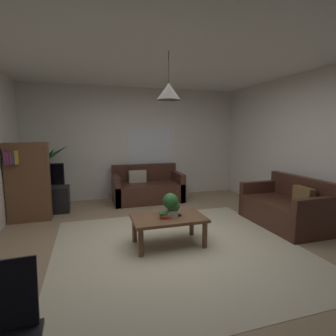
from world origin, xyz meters
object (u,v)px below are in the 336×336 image
at_px(remote_on_table_0, 176,215).
at_px(bookshelf_corner, 28,182).
at_px(tv, 43,176).
at_px(book_on_table_1, 165,215).
at_px(potted_palm_corner, 48,179).
at_px(book_on_table_0, 165,217).
at_px(pendant_lamp, 169,91).
at_px(couch_under_window, 147,189).
at_px(coffee_table, 169,221).
at_px(remote_on_table_1, 171,214).
at_px(potted_plant_on_table, 171,204).
at_px(book_on_table_2, 164,213).
at_px(couch_right_side, 286,209).
at_px(folding_chair, 0,336).
at_px(tv_stand, 45,200).

height_order(remote_on_table_0, bookshelf_corner, bookshelf_corner).
relative_size(tv, bookshelf_corner, 0.54).
relative_size(book_on_table_1, potted_palm_corner, 0.10).
bearing_deg(book_on_table_1, book_on_table_0, -98.62).
relative_size(book_on_table_1, remote_on_table_0, 0.87).
bearing_deg(book_on_table_0, potted_palm_corner, 124.55).
bearing_deg(potted_palm_corner, pendant_lamp, -54.09).
xyz_separation_m(couch_under_window, coffee_table, (-0.23, -2.42, 0.07)).
height_order(book_on_table_1, remote_on_table_1, book_on_table_1).
relative_size(coffee_table, book_on_table_0, 8.69).
relative_size(potted_plant_on_table, potted_palm_corner, 0.25).
bearing_deg(bookshelf_corner, book_on_table_0, -40.52).
bearing_deg(bookshelf_corner, tv, 67.43).
bearing_deg(couch_under_window, potted_plant_on_table, -94.35).
relative_size(book_on_table_0, book_on_table_2, 1.02).
distance_m(potted_plant_on_table, pendant_lamp, 1.53).
height_order(couch_right_side, remote_on_table_0, couch_right_side).
distance_m(remote_on_table_0, tv, 2.90).
bearing_deg(remote_on_table_1, potted_plant_on_table, -144.01).
height_order(coffee_table, tv, tv).
relative_size(couch_under_window, book_on_table_0, 13.36).
xyz_separation_m(couch_under_window, potted_palm_corner, (-2.11, 0.18, 0.32)).
relative_size(bookshelf_corner, folding_chair, 1.61).
bearing_deg(folding_chair, bookshelf_corner, 98.53).
bearing_deg(book_on_table_0, book_on_table_1, 81.38).
bearing_deg(tv_stand, bookshelf_corner, -111.63).
bearing_deg(potted_palm_corner, potted_plant_on_table, -53.05).
relative_size(potted_plant_on_table, tv_stand, 0.37).
xyz_separation_m(couch_right_side, bookshelf_corner, (-4.21, 1.50, 0.44)).
distance_m(book_on_table_2, remote_on_table_1, 0.19).
bearing_deg(potted_plant_on_table, tv_stand, 132.47).
bearing_deg(couch_right_side, couch_under_window, -139.53).
height_order(book_on_table_1, tv_stand, tv_stand).
xyz_separation_m(couch_under_window, potted_plant_on_table, (-0.18, -2.39, 0.31)).
distance_m(book_on_table_2, pendant_lamp, 1.63).
height_order(couch_right_side, folding_chair, folding_chair).
bearing_deg(book_on_table_1, potted_palm_corner, 124.64).
distance_m(potted_plant_on_table, bookshelf_corner, 2.69).
xyz_separation_m(book_on_table_0, book_on_table_1, (0.00, 0.01, 0.03)).
xyz_separation_m(couch_under_window, tv, (-2.12, -0.30, 0.47)).
distance_m(couch_right_side, potted_plant_on_table, 2.12).
relative_size(coffee_table, potted_plant_on_table, 3.06).
xyz_separation_m(book_on_table_2, folding_chair, (-1.45, -1.88, 0.03)).
bearing_deg(remote_on_table_0, pendant_lamp, -25.10).
bearing_deg(book_on_table_1, folding_chair, -128.07).
bearing_deg(book_on_table_2, couch_right_side, 5.11).
relative_size(couch_under_window, book_on_table_1, 11.10).
bearing_deg(remote_on_table_1, couch_right_side, -36.45).
relative_size(book_on_table_2, remote_on_table_1, 0.71).
bearing_deg(couch_right_side, pendant_lamp, -85.21).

